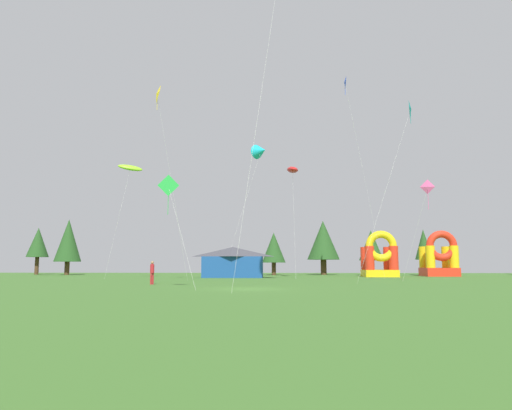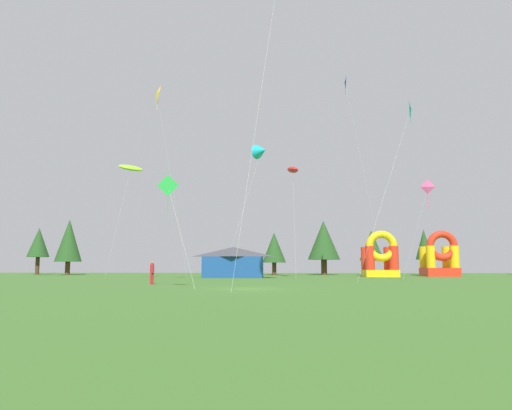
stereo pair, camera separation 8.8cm
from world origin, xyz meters
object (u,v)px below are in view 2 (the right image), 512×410
kite_pink_diamond (428,188)px  kite_teal_diamond (411,110)px  person_far_side (152,271)px  festival_tent (233,262)px  inflatable_blue_arch (380,260)px  kite_yellow_diamond (156,95)px  kite_cyan_delta (261,151)px  inflatable_orange_dome (440,260)px  kite_green_diamond (168,187)px  kite_red_parafoil (293,170)px  kite_lime_parafoil (131,168)px  kite_blue_diamond (345,85)px

kite_pink_diamond → kite_teal_diamond: kite_teal_diamond is taller
person_far_side → festival_tent: 20.82m
kite_teal_diamond → inflatable_blue_arch: 23.72m
kite_pink_diamond → person_far_side: 25.87m
kite_yellow_diamond → festival_tent: kite_yellow_diamond is taller
kite_cyan_delta → inflatable_orange_dome: bearing=6.7°
kite_green_diamond → kite_pink_diamond: kite_pink_diamond is taller
kite_green_diamond → kite_pink_diamond: size_ratio=0.81×
inflatable_orange_dome → person_far_side: bearing=-138.4°
kite_yellow_diamond → kite_pink_diamond: bearing=2.9°
kite_green_diamond → kite_pink_diamond: (21.25, 12.60, 1.71)m
kite_cyan_delta → kite_red_parafoil: size_ratio=1.33×
person_far_side → kite_teal_diamond: bearing=143.6°
kite_green_diamond → festival_tent: 27.35m
kite_lime_parafoil → kite_red_parafoil: (18.83, 2.55, 0.06)m
kite_green_diamond → person_far_side: size_ratio=3.96×
kite_red_parafoil → person_far_side: kite_red_parafoil is taller
kite_pink_diamond → person_far_side: (-24.00, -6.09, -7.47)m
kite_red_parafoil → kite_teal_diamond: size_ratio=0.81×
kite_teal_diamond → person_far_side: bearing=-166.3°
kite_lime_parafoil → inflatable_orange_dome: (38.75, 12.74, -10.49)m
kite_green_diamond → kite_blue_diamond: (15.08, 21.92, 15.37)m
inflatable_orange_dome → festival_tent: bearing=-164.0°
kite_pink_diamond → kite_red_parafoil: size_ratio=0.68×
kite_red_parafoil → inflatable_orange_dome: (19.93, 10.19, -10.55)m
kite_cyan_delta → inflatable_blue_arch: size_ratio=3.04×
kite_blue_diamond → kite_cyan_delta: kite_blue_diamond is taller
kite_lime_parafoil → kite_green_diamond: bearing=-65.9°
kite_pink_diamond → kite_blue_diamond: (-6.16, 9.33, 13.65)m
kite_cyan_delta → kite_teal_diamond: kite_cyan_delta is taller
kite_cyan_delta → inflatable_orange_dome: size_ratio=2.93×
inflatable_blue_arch → kite_green_diamond: bearing=-123.0°
inflatable_blue_arch → person_far_side: bearing=-132.9°
kite_pink_diamond → kite_teal_diamond: size_ratio=0.55×
kite_green_diamond → inflatable_orange_dome: (28.97, 34.65, -4.65)m
kite_pink_diamond → kite_teal_diamond: bearing=-156.9°
kite_pink_diamond → kite_red_parafoil: bearing=135.8°
kite_red_parafoil → festival_tent: size_ratio=1.86×
kite_cyan_delta → inflatable_orange_dome: kite_cyan_delta is taller
kite_yellow_diamond → inflatable_blue_arch: (24.41, 20.07, -15.38)m
kite_lime_parafoil → festival_tent: size_ratio=1.85×
kite_lime_parafoil → person_far_side: 20.52m
festival_tent → kite_red_parafoil: bearing=-18.0°
kite_green_diamond → festival_tent: size_ratio=1.03×
kite_teal_diamond → person_far_side: kite_teal_diamond is taller
kite_teal_diamond → festival_tent: kite_teal_diamond is taller
kite_red_parafoil → festival_tent: kite_red_parafoil is taller
kite_teal_diamond → festival_tent: size_ratio=2.28×
festival_tent → kite_teal_diamond: bearing=-39.2°
kite_red_parafoil → kite_teal_diamond: kite_teal_diamond is taller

